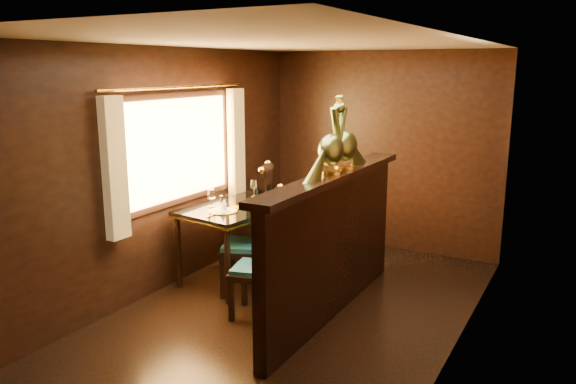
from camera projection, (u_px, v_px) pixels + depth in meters
name	position (u px, v px, depth m)	size (l,w,h in m)	color
ground	(287.00, 318.00, 5.25)	(5.00, 5.00, 0.00)	black
room_shell	(279.00, 149.00, 4.96)	(3.04, 5.04, 2.52)	black
partition	(333.00, 241.00, 5.20)	(0.26, 2.70, 1.36)	black
dining_table	(243.00, 211.00, 6.11)	(1.05, 1.52, 1.03)	black
chair_left	(268.00, 251.00, 5.15)	(0.54, 0.56, 1.24)	black
chair_right	(258.00, 227.00, 5.69)	(0.64, 0.66, 1.36)	black
peacock_left	(331.00, 136.00, 4.91)	(0.22, 0.58, 0.69)	#174535
peacock_right	(345.00, 132.00, 5.18)	(0.22, 0.58, 0.69)	#174535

